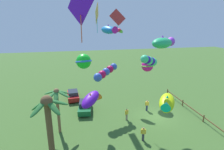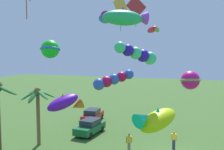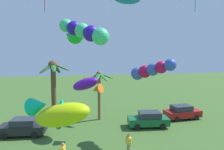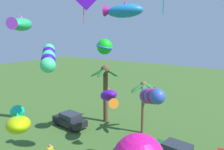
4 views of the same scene
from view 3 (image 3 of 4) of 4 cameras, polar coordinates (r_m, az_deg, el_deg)
palm_tree_0 at (r=21.66m, az=-16.38°, el=-1.02°), size 3.17×3.28×6.49m
palm_tree_1 at (r=21.52m, az=-3.68°, el=-2.13°), size 3.03×3.07×5.32m
parked_car_0 at (r=23.72m, az=19.37°, el=-9.93°), size 4.00×1.94×1.51m
parked_car_1 at (r=20.36m, az=10.34°, el=-12.32°), size 4.08×2.16×1.51m
parked_car_2 at (r=19.70m, az=-24.01°, el=-13.38°), size 4.08×2.16×1.51m
spectator_0 at (r=14.79m, az=4.75°, el=-19.20°), size 0.38×0.50×1.59m
kite_tube_1 at (r=16.47m, az=10.96°, el=1.41°), size 2.78×3.46×1.87m
kite_ball_3 at (r=18.27m, az=-10.49°, el=10.86°), size 1.88×1.88×1.39m
kite_fish_5 at (r=17.76m, az=-7.18°, el=-2.73°), size 3.16×2.87×1.83m
kite_fish_8 at (r=10.38m, az=-15.03°, el=-10.48°), size 3.72×3.02×1.85m
kite_tube_11 at (r=11.61m, az=-7.85°, el=12.21°), size 2.70×2.56×1.62m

